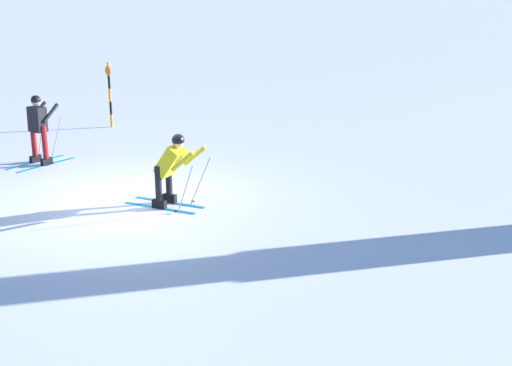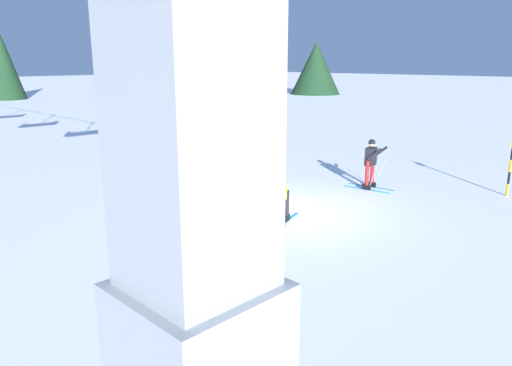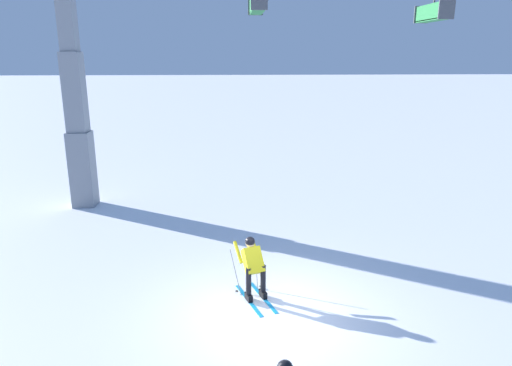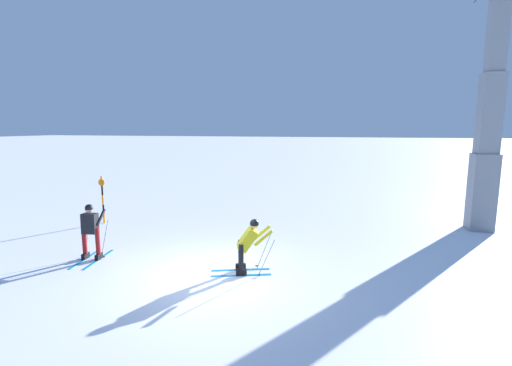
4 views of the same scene
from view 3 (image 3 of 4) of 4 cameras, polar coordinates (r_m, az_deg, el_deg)
The scene contains 5 objects.
ground_plane at distance 10.71m, azimuth 2.07°, elevation -16.23°, with size 260.00×260.00×0.00m, color white.
skier_carving_main at distance 11.12m, azimuth -0.41°, elevation -9.94°, with size 1.09×1.75×1.61m.
lift_tower_near at distance 18.35m, azimuth -21.42°, elevation 8.71°, with size 0.83×2.48×9.20m.
chairlift_seat_nearest at distance 17.50m, azimuth -0.09°, elevation 21.35°, with size 0.61×2.16×2.01m.
chairlift_seat_second at distance 18.98m, azimuth 20.93°, elevation 19.20°, with size 0.61×2.19×2.28m.
Camera 3 is at (-0.92, -9.05, 5.64)m, focal length 32.24 mm.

